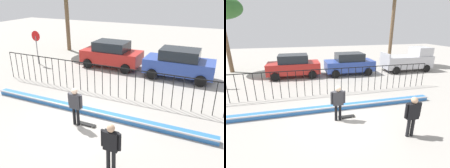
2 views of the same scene
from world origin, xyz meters
TOP-DOWN VIEW (x-y plane):
  - ground_plane at (0.00, 0.00)m, footprint 60.00×60.00m
  - bowl_coping_ledge at (0.00, 0.96)m, footprint 11.00×0.41m
  - perimeter_fence at (-0.00, 3.13)m, footprint 14.04×0.04m
  - skateboarder at (-0.08, -0.09)m, footprint 0.68×0.25m
  - skateboard at (0.37, 0.03)m, footprint 0.80×0.20m
  - camera_operator at (2.38, -1.92)m, footprint 0.68×0.25m
  - parked_car_red at (-2.04, 7.72)m, footprint 4.30×2.12m
  - parked_car_blue at (2.80, 7.45)m, footprint 4.30×2.12m
  - stop_sign at (-7.48, 6.13)m, footprint 0.76×0.07m

SIDE VIEW (x-z plane):
  - ground_plane at x=0.00m, z-range 0.00..0.00m
  - skateboard at x=0.37m, z-range 0.02..0.10m
  - bowl_coping_ledge at x=0.00m, z-range -0.01..0.25m
  - parked_car_red at x=-2.04m, z-range 0.02..1.92m
  - parked_car_blue at x=2.80m, z-range 0.02..1.92m
  - camera_operator at x=2.38m, z-range 0.17..1.84m
  - skateboarder at x=-0.08m, z-range 0.17..1.85m
  - perimeter_fence at x=0.00m, z-range 0.20..1.88m
  - stop_sign at x=-7.48m, z-range 0.37..2.87m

